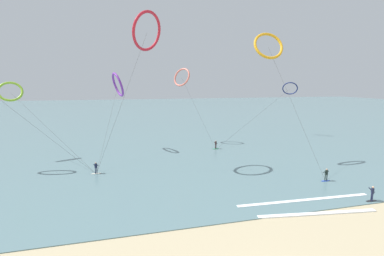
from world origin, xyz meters
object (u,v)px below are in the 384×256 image
Objects in this scene: surfer_ivory at (96,169)px; kite_amber at (268,46)px; kite_violet at (118,85)px; surfer_charcoal at (372,195)px; kite_crimson at (147,31)px; surfer_emerald at (216,145)px; kite_lime at (10,92)px; kite_navy at (290,89)px; kite_coral at (182,77)px; surfer_cobalt at (326,176)px.

surfer_ivory is 0.08× the size of kite_amber.
surfer_charcoal is at bearing -154.51° from kite_violet.
surfer_emerald is at bearing 170.48° from kite_crimson.
kite_violet is at bearing -157.51° from surfer_ivory.
kite_lime is at bearing 168.74° from kite_amber.
kite_crimson is 0.94× the size of kite_navy.
surfer_charcoal is 0.08× the size of kite_crimson.
kite_crimson is at bearing -65.77° from kite_coral.
surfer_charcoal is 0.11× the size of kite_coral.
surfer_emerald is 25.84m from kite_navy.
surfer_cobalt is 0.11× the size of kite_coral.
surfer_charcoal and surfer_emerald have the same top height.
surfer_emerald is at bearing 113.48° from surfer_cobalt.
kite_crimson is 1.41× the size of kite_coral.
kite_violet reaches higher than surfer_cobalt.
kite_coral is (15.87, 16.62, 13.24)m from surfer_ivory.
kite_amber reaches higher than kite_violet.
kite_lime is (-43.97, 26.96, 10.64)m from surfer_charcoal.
kite_coral is at bearing -127.33° from surfer_charcoal.
surfer_cobalt is at bearing 106.75° from surfer_ivory.
kite_amber is (-4.35, 15.82, 17.57)m from surfer_charcoal.
kite_violet is at bearing -8.15° from kite_lime.
kite_coral is at bearing -91.88° from kite_violet.
surfer_ivory is 0.08× the size of kite_crimson.
kite_violet reaches higher than kite_lime.
surfer_cobalt is at bearing -148.33° from kite_violet.
kite_navy is (35.11, 17.88, -8.29)m from kite_crimson.
surfer_cobalt is 1.00× the size of surfer_ivory.
surfer_ivory is at bearing -39.65° from kite_crimson.
kite_amber is (18.15, -0.98, -1.48)m from kite_crimson.
kite_crimson is 15.30m from kite_violet.
surfer_cobalt is 31.37m from surfer_ivory.
surfer_emerald is 0.07× the size of kite_navy.
kite_lime is (-43.43, 20.77, 10.64)m from surfer_cobalt.
kite_amber is at bearing -8.64° from kite_coral.
kite_amber is at bearing 111.37° from surfer_cobalt.
kite_violet is at bearing 153.77° from kite_amber.
kite_violet reaches higher than surfer_charcoal.
surfer_charcoal is at bearing -47.88° from kite_lime.
kite_navy reaches higher than surfer_cobalt.
kite_navy is at bearing 162.87° from surfer_emerald.
surfer_cobalt is 20.39m from kite_amber.
surfer_charcoal is 38.29m from kite_coral.
kite_amber reaches higher than kite_coral.
kite_navy reaches higher than surfer_charcoal.
surfer_cobalt is at bearing 110.86° from kite_crimson.
surfer_ivory is 47.85m from kite_navy.
surfer_charcoal is 0.11× the size of kite_violet.
surfer_ivory is at bearing 149.62° from kite_violet.
kite_crimson reaches higher than surfer_charcoal.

